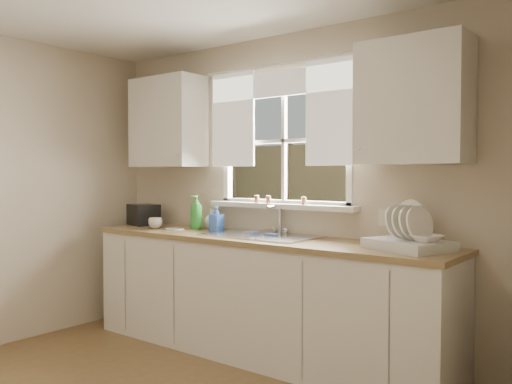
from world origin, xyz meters
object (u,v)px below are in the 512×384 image
Objects in this scene: cup at (155,223)px; black_appliance at (144,215)px; dish_rack at (408,239)px; soap_bottle_a at (196,212)px.

black_appliance is at bearing 176.51° from cup.
cup is at bearing -177.55° from dish_rack.
cup is 0.36m from black_appliance.
black_appliance is at bearing 178.94° from dish_rack.
black_appliance is at bearing -167.82° from soap_bottle_a.
cup is (-0.32, -0.18, -0.10)m from soap_bottle_a.
dish_rack is 2.21× the size of black_appliance.
soap_bottle_a is at bearing 18.96° from black_appliance.
soap_bottle_a is at bearing 177.55° from dish_rack.
soap_bottle_a is 1.11× the size of black_appliance.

